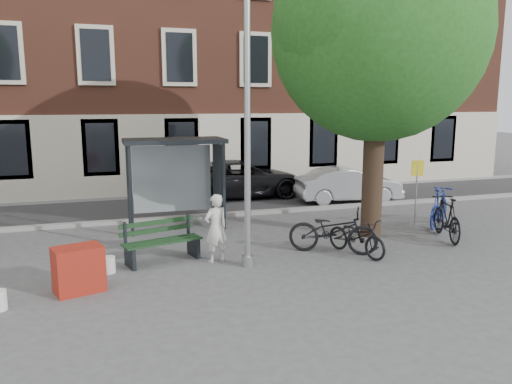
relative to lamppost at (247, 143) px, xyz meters
The scene contains 20 objects.
ground 2.78m from the lamppost, ahead, with size 90.00×90.00×0.00m, color #4C4C4F.
road 7.53m from the lamppost, 90.00° to the left, with size 40.00×4.00×0.01m, color #28282B.
curb_near 5.69m from the lamppost, 90.00° to the left, with size 40.00×0.25×0.12m, color gray.
curb_far 9.40m from the lamppost, 90.00° to the left, with size 40.00×0.25×0.12m, color gray.
building_row 13.67m from the lamppost, 90.00° to the left, with size 30.00×8.00×14.00m, color brown.
lamppost is the anchor object (origin of this frame).
tree_right 5.10m from the lamppost, 19.03° to the left, with size 5.76×5.60×8.20m.
bus_shelter 4.24m from the lamppost, 98.43° to the left, with size 2.85×1.45×2.62m.
painter 2.14m from the lamppost, 139.11° to the left, with size 0.58×0.38×1.59m, color silver.
bench 3.11m from the lamppost, 152.43° to the left, with size 1.90×1.04×0.94m.
bike_a 3.19m from the lamppost, ahead, with size 0.75×2.16×1.14m, color black.
bike_b 7.11m from the lamppost, 15.95° to the left, with size 0.55×1.94×1.17m, color navy.
bike_c 3.60m from the lamppost, ahead, with size 0.61×1.74×0.92m, color black.
bike_d 6.17m from the lamppost, ahead, with size 0.56×1.97×1.18m, color black.
car_dark 8.67m from the lamppost, 75.33° to the left, with size 2.38×5.17×1.44m, color black.
car_silver 8.54m from the lamppost, 46.55° to the left, with size 1.35×3.88×1.28m, color #A2A4AA.
red_stand 4.29m from the lamppost, behind, with size 0.90×0.60×0.90m, color maroon.
bucket_b 4.00m from the lamppost, behind, with size 0.28×0.28×0.36m, color white.
bucket_c 4.27m from the lamppost, behind, with size 0.28×0.28×0.36m, color silver.
notice_sign 6.16m from the lamppost, 18.47° to the left, with size 0.34×0.13×1.99m.
Camera 1 is at (-3.07, -10.34, 3.64)m, focal length 35.00 mm.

